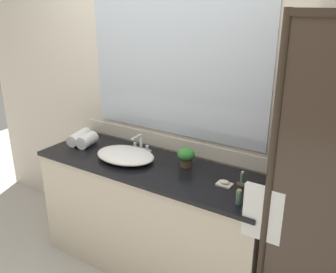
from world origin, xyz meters
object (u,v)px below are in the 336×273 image
faucet (140,146)px  sink_basin (125,155)px  amenity_bottle_conditioner (239,197)px  amenity_bottle_lotion (242,179)px  potted_plant (186,156)px  rolled_towel_middle (87,140)px  rolled_towel_near_edge (79,137)px  soap_dish (224,183)px

faucet → sink_basin: bearing=-90.0°
sink_basin → amenity_bottle_conditioner: amenity_bottle_conditioner is taller
faucet → amenity_bottle_lotion: size_ratio=1.69×
potted_plant → rolled_towel_middle: bearing=-173.6°
amenity_bottle_conditioner → rolled_towel_near_edge: (-1.51, 0.21, 0.00)m
soap_dish → amenity_bottle_lotion: bearing=29.7°
potted_plant → amenity_bottle_lotion: potted_plant is taller
sink_basin → faucet: faucet is taller
amenity_bottle_lotion → rolled_towel_middle: bearing=-178.5°
sink_basin → potted_plant: 0.47m
sink_basin → rolled_towel_near_edge: rolled_towel_near_edge is taller
amenity_bottle_lotion → faucet: bearing=173.1°
sink_basin → amenity_bottle_conditioner: (0.97, -0.14, 0.01)m
potted_plant → amenity_bottle_conditioner: 0.60m
faucet → potted_plant: (0.44, -0.05, 0.03)m
faucet → soap_dish: bearing=-11.6°
soap_dish → amenity_bottle_lotion: (0.10, 0.06, 0.03)m
potted_plant → amenity_bottle_lotion: size_ratio=1.38×
amenity_bottle_conditioner → faucet: bearing=161.0°
faucet → rolled_towel_near_edge: 0.56m
sink_basin → soap_dish: (0.80, 0.02, -0.02)m
amenity_bottle_conditioner → rolled_towel_middle: bearing=172.4°
soap_dish → rolled_towel_middle: rolled_towel_middle is taller
potted_plant → amenity_bottle_conditioner: potted_plant is taller
potted_plant → soap_dish: size_ratio=1.39×
rolled_towel_near_edge → rolled_towel_middle: bearing=-9.3°
sink_basin → faucet: bearing=90.0°
soap_dish → sink_basin: bearing=-178.3°
amenity_bottle_conditioner → amenity_bottle_lotion: bearing=107.3°
faucet → rolled_towel_near_edge: size_ratio=0.72×
faucet → amenity_bottle_lotion: bearing=-6.9°
potted_plant → soap_dish: (0.36, -0.12, -0.06)m
faucet → potted_plant: 0.45m
rolled_towel_near_edge → amenity_bottle_conditioner: bearing=-7.8°
potted_plant → faucet: bearing=174.1°
soap_dish → rolled_towel_middle: bearing=179.1°
soap_dish → amenity_bottle_conditioner: 0.24m
sink_basin → soap_dish: size_ratio=4.71×
amenity_bottle_lotion → rolled_towel_near_edge: (-1.44, -0.02, 0.00)m
faucet → amenity_bottle_lotion: (0.90, -0.11, 0.00)m
amenity_bottle_conditioner → rolled_towel_middle: size_ratio=0.52×
soap_dish → rolled_towel_middle: size_ratio=0.55×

